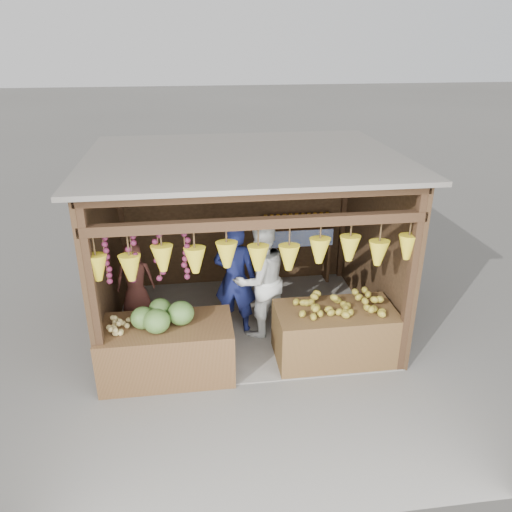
{
  "coord_description": "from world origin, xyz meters",
  "views": [
    {
      "loc": [
        -0.74,
        -6.71,
        4.16
      ],
      "look_at": [
        0.15,
        -0.1,
        1.19
      ],
      "focal_mm": 35.0,
      "sensor_mm": 36.0,
      "label": 1
    }
  ],
  "objects_px": {
    "counter_left": "(167,350)",
    "vendor_seated": "(135,279)",
    "man_standing": "(235,279)",
    "counter_right": "(334,334)",
    "woman_standing": "(260,279)"
  },
  "relations": [
    {
      "from": "counter_left",
      "to": "man_standing",
      "type": "distance_m",
      "value": 1.48
    },
    {
      "from": "man_standing",
      "to": "counter_left",
      "type": "bearing_deg",
      "value": 62.51
    },
    {
      "from": "woman_standing",
      "to": "man_standing",
      "type": "bearing_deg",
      "value": -40.85
    },
    {
      "from": "counter_right",
      "to": "woman_standing",
      "type": "relative_size",
      "value": 0.91
    },
    {
      "from": "man_standing",
      "to": "woman_standing",
      "type": "relative_size",
      "value": 0.98
    },
    {
      "from": "counter_left",
      "to": "man_standing",
      "type": "xyz_separation_m",
      "value": [
        1.0,
        0.97,
        0.49
      ]
    },
    {
      "from": "counter_right",
      "to": "vendor_seated",
      "type": "xyz_separation_m",
      "value": [
        -2.73,
        1.02,
        0.52
      ]
    },
    {
      "from": "woman_standing",
      "to": "counter_left",
      "type": "bearing_deg",
      "value": 8.42
    },
    {
      "from": "man_standing",
      "to": "counter_right",
      "type": "bearing_deg",
      "value": 163.17
    },
    {
      "from": "counter_right",
      "to": "woman_standing",
      "type": "distance_m",
      "value": 1.32
    },
    {
      "from": "counter_left",
      "to": "counter_right",
      "type": "bearing_deg",
      "value": 1.91
    },
    {
      "from": "woman_standing",
      "to": "vendor_seated",
      "type": "bearing_deg",
      "value": -31.46
    },
    {
      "from": "counter_right",
      "to": "woman_standing",
      "type": "height_order",
      "value": "woman_standing"
    },
    {
      "from": "counter_left",
      "to": "vendor_seated",
      "type": "relative_size",
      "value": 1.53
    },
    {
      "from": "counter_left",
      "to": "vendor_seated",
      "type": "height_order",
      "value": "vendor_seated"
    }
  ]
}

